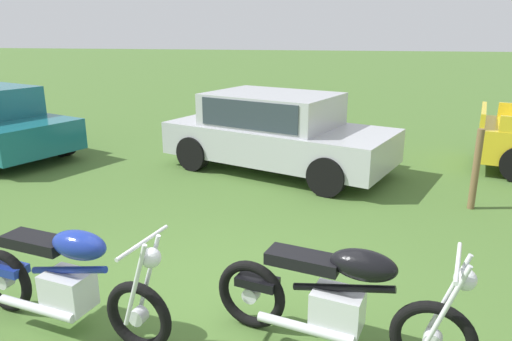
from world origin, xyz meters
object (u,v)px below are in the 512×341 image
motorcycle_black (339,299)px  fence_post_wooden (476,170)px  car_silver (276,128)px  motorcycle_blue (67,280)px

motorcycle_black → fence_post_wooden: fence_post_wooden is taller
car_silver → fence_post_wooden: size_ratio=3.76×
car_silver → fence_post_wooden: 3.48m
motorcycle_black → car_silver: car_silver is taller
motorcycle_black → car_silver: size_ratio=0.46×
motorcycle_blue → car_silver: 5.36m
car_silver → fence_post_wooden: (3.14, -1.49, -0.20)m
motorcycle_blue → car_silver: size_ratio=0.46×
motorcycle_blue → car_silver: car_silver is taller
motorcycle_blue → motorcycle_black: 2.29m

